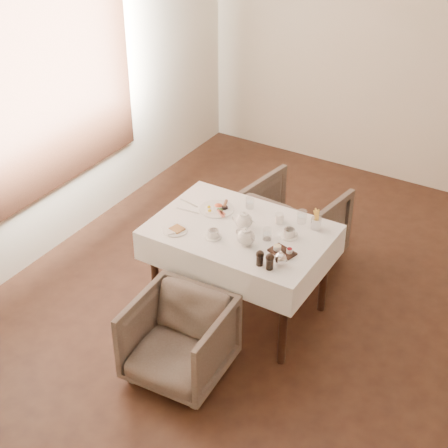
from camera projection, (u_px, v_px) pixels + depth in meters
The scene contains 21 objects.
room at pixel (55, 64), 5.39m from camera, with size 5.00×5.00×5.00m.
table at pixel (240, 242), 5.01m from camera, with size 1.28×0.88×0.75m.
armchair_near at pixel (179, 340), 4.62m from camera, with size 0.63×0.65×0.59m, color #50433B.
armchair_far at pixel (292, 225), 5.75m from camera, with size 0.73×0.75×0.68m, color #50433B.
breakfast_plate at pixel (217, 208), 5.16m from camera, with size 0.26×0.26×0.03m.
side_plate at pixel (174, 230), 4.91m from camera, with size 0.19×0.18×0.02m.
teapot_centre at pixel (244, 220), 4.92m from camera, with size 0.17×0.14×0.14m, color white, non-canonical shape.
teapot_front at pixel (246, 236), 4.74m from camera, with size 0.17×0.14×0.14m, color white, non-canonical shape.
creamer at pixel (279, 218), 4.99m from camera, with size 0.06×0.06×0.07m, color white.
teacup_near at pixel (213, 234), 4.84m from camera, with size 0.12×0.12×0.06m.
teacup_far at pixel (289, 233), 4.84m from camera, with size 0.13×0.13×0.06m.
glass_left at pixel (250, 203), 5.16m from camera, with size 0.06×0.06×0.09m, color silver.
glass_mid at pixel (267, 234), 4.81m from camera, with size 0.06×0.06×0.09m, color silver.
glass_right at pixel (302, 217), 4.99m from camera, with size 0.07×0.07×0.10m, color silver.
condiment_board at pixel (282, 251), 4.68m from camera, with size 0.20×0.16×0.04m.
pepper_mill_left at pixel (260, 258), 4.54m from camera, with size 0.06×0.06×0.11m, color black, non-canonical shape.
pepper_mill_right at pixel (270, 261), 4.50m from camera, with size 0.06×0.06×0.12m, color black, non-canonical shape.
silver_pot at pixel (280, 258), 4.55m from camera, with size 0.10×0.08×0.11m, color white, non-canonical shape.
fries_cup at pixel (316, 220), 4.91m from camera, with size 0.07×0.07×0.16m.
cutlery_fork at pixel (189, 203), 5.24m from camera, with size 0.01×0.18×0.00m, color silver.
cutlery_knife at pixel (188, 211), 5.15m from camera, with size 0.02×0.19×0.00m, color silver.
Camera 1 is at (1.62, -3.77, 3.46)m, focal length 55.00 mm.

